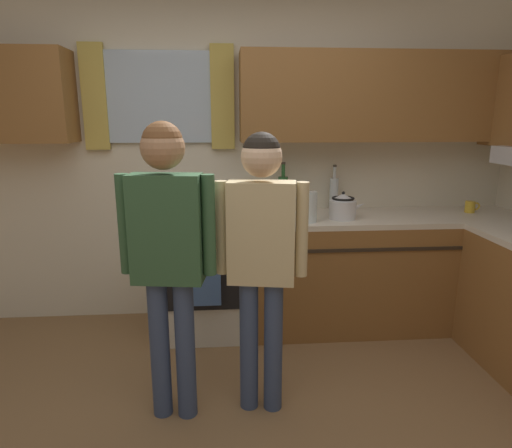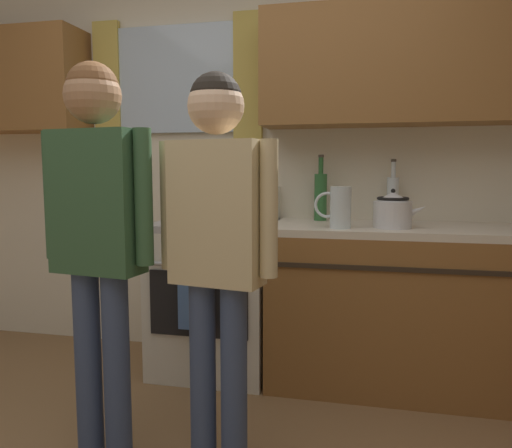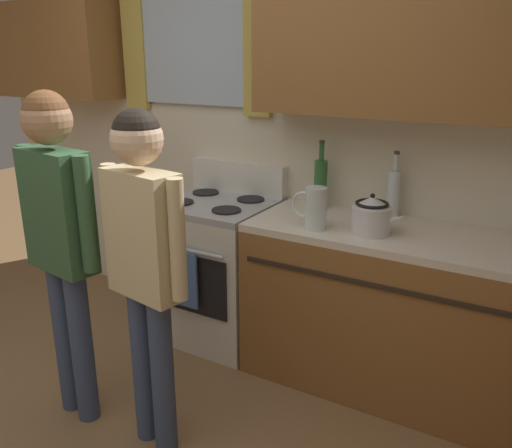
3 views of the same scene
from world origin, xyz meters
name	(u,v)px [view 1 (image 1 of 3)]	position (x,y,z in m)	size (l,w,h in m)	color
back_wall_unit	(234,137)	(0.06, 1.82, 1.48)	(4.60, 0.42, 2.60)	beige
kitchen_counter_run	(437,284)	(1.51, 1.22, 0.45)	(2.10, 1.79, 0.90)	brown
stove_oven	(208,272)	(-0.16, 1.54, 0.47)	(0.68, 0.67, 1.10)	silver
bottle_tall_clear	(334,193)	(0.86, 1.77, 1.04)	(0.07, 0.07, 0.37)	silver
bottle_wine_green	(283,193)	(0.44, 1.74, 1.05)	(0.08, 0.08, 0.39)	#2D6633
mug_mustard_yellow	(471,207)	(1.92, 1.59, 0.95)	(0.12, 0.08, 0.09)	gold
stovetop_kettle	(343,206)	(0.85, 1.44, 1.00)	(0.27, 0.20, 0.21)	silver
water_pitcher	(308,207)	(0.57, 1.36, 1.01)	(0.19, 0.11, 0.22)	silver
adult_left	(167,240)	(-0.33, 0.51, 1.02)	(0.50, 0.22, 1.62)	#38476B
adult_in_plaid	(261,243)	(0.16, 0.54, 0.99)	(0.48, 0.21, 1.57)	#38476B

